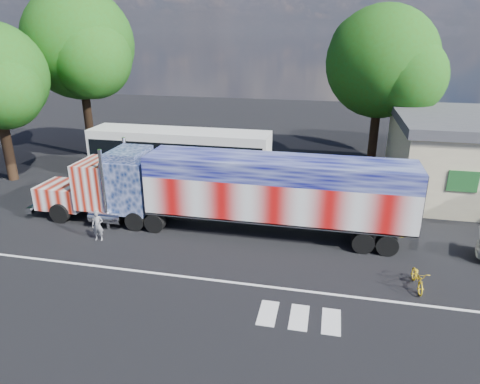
% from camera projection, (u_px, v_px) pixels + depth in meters
% --- Properties ---
extents(ground, '(100.00, 100.00, 0.00)m').
position_uv_depth(ground, '(227.00, 248.00, 21.42)').
color(ground, black).
extents(lane_markings, '(30.00, 2.67, 0.01)m').
position_uv_depth(lane_markings, '(246.00, 294.00, 17.64)').
color(lane_markings, silver).
rests_on(lane_markings, ground).
extents(semi_truck, '(21.11, 3.33, 4.50)m').
position_uv_depth(semi_truck, '(229.00, 190.00, 22.64)').
color(semi_truck, black).
rests_on(semi_truck, ground).
extents(coach_bus, '(12.81, 2.98, 3.73)m').
position_uv_depth(coach_bus, '(180.00, 155.00, 30.30)').
color(coach_bus, white).
rests_on(coach_bus, ground).
extents(woman, '(0.65, 0.48, 1.64)m').
position_uv_depth(woman, '(98.00, 225.00, 21.99)').
color(woman, slate).
rests_on(woman, ground).
extents(bicycle, '(0.73, 1.81, 0.93)m').
position_uv_depth(bicycle, '(418.00, 278.00, 17.97)').
color(bicycle, gold).
rests_on(bicycle, ground).
extents(tree_ne_a, '(8.81, 8.39, 12.18)m').
position_uv_depth(tree_ne_a, '(384.00, 63.00, 32.33)').
color(tree_ne_a, black).
rests_on(tree_ne_a, ground).
extents(tree_nw_a, '(9.15, 8.72, 13.60)m').
position_uv_depth(tree_nw_a, '(80.00, 45.00, 34.07)').
color(tree_nw_a, black).
rests_on(tree_nw_a, ground).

